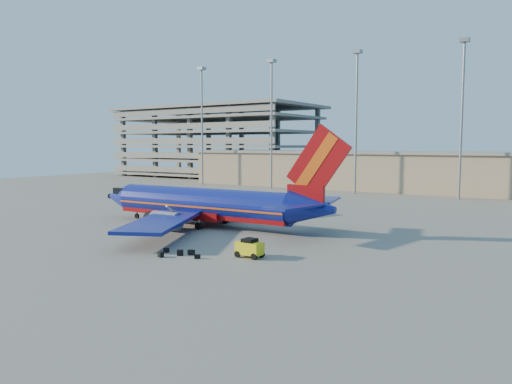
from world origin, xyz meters
The scene contains 7 objects.
ground centered at (0.00, 0.00, 0.00)m, with size 220.00×220.00×0.00m, color slate.
terminal_building centered at (10.00, 58.00, 4.32)m, with size 122.00×16.00×8.50m.
parking_garage centered at (-62.00, 74.05, 11.73)m, with size 62.00×32.00×21.40m.
light_mast_row centered at (5.00, 46.00, 17.55)m, with size 101.60×1.60×28.65m.
aircraft_main centered at (-4.29, -2.24, 2.58)m, with size 35.71×34.35×12.09m.
baggage_tug centered at (9.55, -13.59, 0.88)m, with size 2.36×1.44×1.68m.
luggage_pile centered at (3.95, -16.57, 0.23)m, with size 4.60×2.68×0.54m.
Camera 1 is at (33.87, -49.37, 9.90)m, focal length 35.00 mm.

